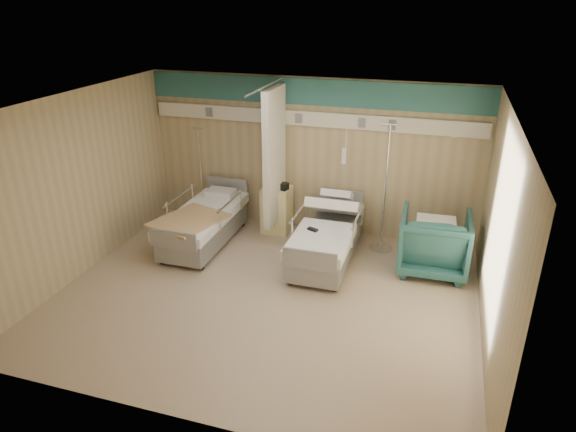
{
  "coord_description": "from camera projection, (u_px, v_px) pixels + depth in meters",
  "views": [
    {
      "loc": [
        2.22,
        -6.07,
        4.11
      ],
      "look_at": [
        0.16,
        0.6,
        1.05
      ],
      "focal_mm": 32.0,
      "sensor_mm": 36.0,
      "label": 1
    }
  ],
  "objects": [
    {
      "name": "iv_stand_right",
      "position": [
        382.0,
        225.0,
        8.77
      ],
      "size": [
        0.39,
        0.39,
        2.21
      ],
      "rotation": [
        0.0,
        0.0,
        0.28
      ],
      "color": "silver",
      "rests_on": "ground"
    },
    {
      "name": "bed_left",
      "position": [
        204.0,
        227.0,
        9.0
      ],
      "size": [
        1.0,
        2.16,
        0.63
      ],
      "primitive_type": null,
      "color": "white",
      "rests_on": "ground"
    },
    {
      "name": "visitor_armchair",
      "position": [
        434.0,
        242.0,
        8.07
      ],
      "size": [
        1.08,
        1.11,
        0.99
      ],
      "primitive_type": "imported",
      "rotation": [
        0.0,
        0.0,
        3.17
      ],
      "color": "#215253",
      "rests_on": "ground"
    },
    {
      "name": "bed_right",
      "position": [
        326.0,
        244.0,
        8.41
      ],
      "size": [
        1.0,
        2.16,
        0.63
      ],
      "primitive_type": null,
      "color": "white",
      "rests_on": "ground"
    },
    {
      "name": "waffle_blanket",
      "position": [
        437.0,
        212.0,
        7.83
      ],
      "size": [
        0.61,
        0.55,
        0.07
      ],
      "primitive_type": "cube",
      "rotation": [
        0.0,
        0.0,
        3.18
      ],
      "color": "silver",
      "rests_on": "visitor_armchair"
    },
    {
      "name": "white_cup",
      "position": [
        267.0,
        183.0,
        9.33
      ],
      "size": [
        0.09,
        0.09,
        0.13
      ],
      "primitive_type": "cylinder",
      "rotation": [
        0.0,
        0.0,
        -0.02
      ],
      "color": "white",
      "rests_on": "bedside_cabinet"
    },
    {
      "name": "call_remote",
      "position": [
        313.0,
        229.0,
        8.14
      ],
      "size": [
        0.18,
        0.13,
        0.04
      ],
      "primitive_type": "cube",
      "rotation": [
        0.0,
        0.0,
        -0.38
      ],
      "color": "black",
      "rests_on": "bed_right"
    },
    {
      "name": "toiletry_bag",
      "position": [
        282.0,
        186.0,
        9.2
      ],
      "size": [
        0.26,
        0.21,
        0.13
      ],
      "primitive_type": "cube",
      "rotation": [
        0.0,
        0.0,
        -0.29
      ],
      "color": "black",
      "rests_on": "bedside_cabinet"
    },
    {
      "name": "room_walls",
      "position": [
        267.0,
        170.0,
        7.04
      ],
      "size": [
        6.04,
        5.04,
        2.82
      ],
      "color": "tan",
      "rests_on": "ground"
    },
    {
      "name": "iv_stand_left",
      "position": [
        203.0,
        202.0,
        9.95
      ],
      "size": [
        0.33,
        0.33,
        1.83
      ],
      "rotation": [
        0.0,
        0.0,
        0.43
      ],
      "color": "silver",
      "rests_on": "ground"
    },
    {
      "name": "ground",
      "position": [
        266.0,
        296.0,
        7.56
      ],
      "size": [
        6.0,
        5.0,
        0.0
      ],
      "primitive_type": "cube",
      "color": "tan",
      "rests_on": "ground"
    },
    {
      "name": "bedside_cabinet",
      "position": [
        277.0,
        209.0,
        9.46
      ],
      "size": [
        0.5,
        0.48,
        0.85
      ],
      "primitive_type": "cube",
      "color": "#EFE195",
      "rests_on": "ground"
    },
    {
      "name": "tan_blanket",
      "position": [
        189.0,
        220.0,
        8.47
      ],
      "size": [
        1.2,
        1.35,
        0.04
      ],
      "primitive_type": "cube",
      "rotation": [
        0.0,
        0.0,
        -0.3
      ],
      "color": "tan",
      "rests_on": "bed_left"
    }
  ]
}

